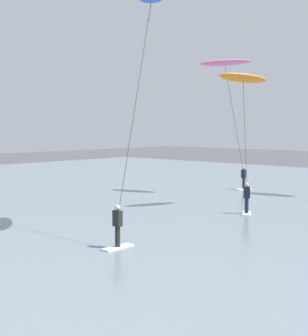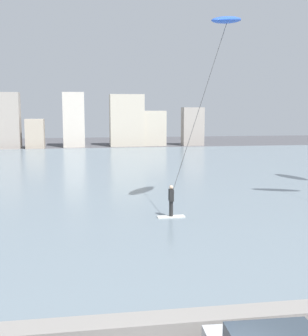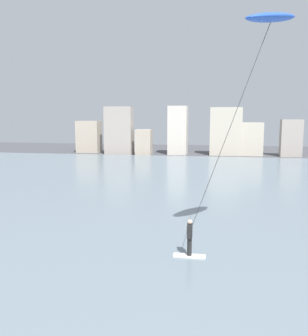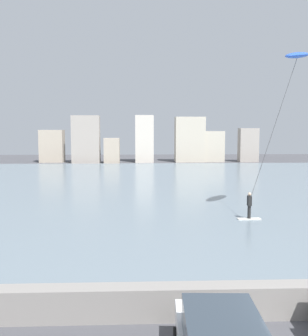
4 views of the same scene
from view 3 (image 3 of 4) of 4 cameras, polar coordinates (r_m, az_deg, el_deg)
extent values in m
cube|color=slate|center=(30.00, 2.96, -3.49)|extent=(84.00, 52.00, 0.10)
cube|color=#B7A893|center=(63.24, -10.32, 4.93)|extent=(3.90, 2.70, 5.43)
cube|color=#A89E93|center=(59.64, -5.60, 5.96)|extent=(4.53, 2.27, 7.78)
cube|color=#B7A893|center=(58.44, -1.63, 4.15)|extent=(2.53, 2.29, 4.10)
cube|color=beige|center=(59.23, 3.84, 6.01)|extent=(3.04, 3.47, 7.87)
cube|color=beige|center=(58.94, 11.36, 5.74)|extent=(4.98, 2.97, 7.62)
cube|color=beige|center=(59.46, 14.50, 4.50)|extent=(4.99, 3.08, 5.22)
cube|color=#A89E93|center=(59.53, 20.98, 4.47)|extent=(3.17, 2.05, 5.73)
cube|color=silver|center=(15.98, 5.65, -13.76)|extent=(1.41, 0.46, 0.06)
cylinder|color=black|center=(15.83, 5.67, -12.34)|extent=(0.20, 0.20, 0.78)
cube|color=black|center=(15.60, 5.70, -9.97)|extent=(0.22, 0.34, 0.60)
sphere|color=beige|center=(15.48, 5.73, -8.53)|extent=(0.20, 0.20, 0.20)
cylinder|color=#333333|center=(15.38, 11.92, 6.09)|extent=(3.14, 1.19, 8.78)
ellipsoid|color=blue|center=(16.57, 18.16, 21.83)|extent=(2.87, 3.12, 0.89)
camera|label=1|loc=(13.93, -73.87, -3.47)|focal=53.22mm
camera|label=2|loc=(8.66, -129.60, -8.30)|focal=47.19mm
camera|label=4|loc=(11.91, -127.30, -7.33)|focal=42.80mm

